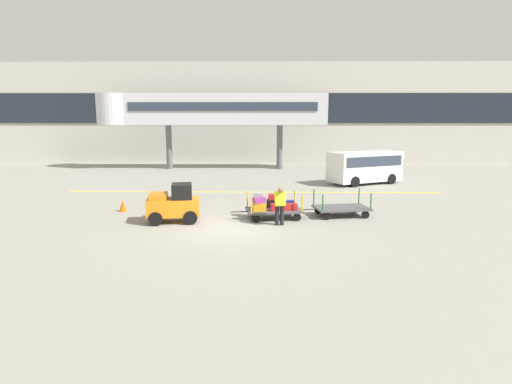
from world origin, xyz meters
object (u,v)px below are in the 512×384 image
Objects in this scene: shuttle_van at (365,165)px; safety_cone_near at (123,206)px; baggage_cart_middle at (341,208)px; baggage_tug at (174,204)px; baggage_handler at (280,204)px; baggage_cart_lead at (272,206)px.

shuttle_van is 9.36× the size of safety_cone_near.
baggage_tug is at bearing -170.75° from baggage_cart_middle.
baggage_cart_middle is 3.28m from baggage_handler.
safety_cone_near is at bearing 175.16° from baggage_cart_middle.
baggage_tug reaches higher than baggage_cart_middle.
baggage_handler is (-2.76, -1.69, 0.52)m from baggage_cart_middle.
baggage_handler is 12.64m from shuttle_van.
baggage_tug is 4.09× the size of safety_cone_near.
baggage_tug reaches higher than baggage_handler.
baggage_handler is at bearing -7.13° from baggage_tug.
baggage_cart_middle is at bearing 9.25° from baggage_tug.
baggage_cart_lead is at bearing -122.83° from shuttle_van.
shuttle_van is at bearing 61.23° from baggage_handler.
baggage_cart_middle is at bearing 8.52° from baggage_cart_lead.
shuttle_van is at bearing 57.17° from baggage_cart_lead.
baggage_tug is 0.73× the size of baggage_cart_lead.
baggage_cart_middle reaches higher than safety_cone_near.
baggage_tug is at bearing -134.59° from shuttle_van.
baggage_handler is 0.30× the size of shuttle_van.
baggage_tug reaches higher than safety_cone_near.
shuttle_van is (10.39, 10.54, 0.48)m from baggage_tug.
baggage_handler is (0.27, -1.24, 0.35)m from baggage_cart_lead.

